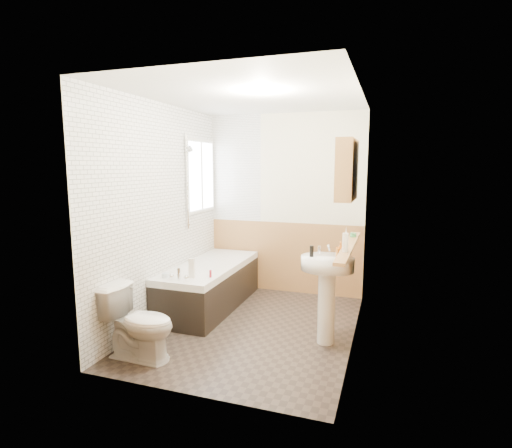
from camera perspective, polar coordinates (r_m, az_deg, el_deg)
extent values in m
plane|color=#2D2520|center=(4.61, -0.62, -14.57)|extent=(2.80, 2.80, 0.00)
plane|color=white|center=(4.30, -0.67, 17.81)|extent=(2.80, 2.80, 0.00)
cube|color=#F1EAC7|center=(5.62, 4.12, 2.79)|extent=(2.20, 0.02, 2.50)
cube|color=#F1EAC7|center=(3.00, -9.60, -2.24)|extent=(2.20, 0.02, 2.50)
cube|color=#F1EAC7|center=(4.76, -13.37, 1.57)|extent=(0.02, 2.80, 2.50)
cube|color=#F1EAC7|center=(4.05, 14.35, 0.37)|extent=(0.02, 2.80, 2.50)
cube|color=#B27E49|center=(4.22, 13.67, -9.75)|extent=(0.01, 2.80, 1.00)
cube|color=#B27E49|center=(3.24, -9.07, -15.32)|extent=(2.20, 0.01, 1.00)
cube|color=#B27E49|center=(5.72, 3.99, -4.73)|extent=(2.20, 0.01, 1.00)
cube|color=white|center=(4.75, -13.14, 1.56)|extent=(0.01, 2.80, 2.50)
cube|color=white|center=(5.79, -2.91, 7.92)|extent=(0.75, 0.01, 1.50)
cube|color=white|center=(5.54, -7.87, 6.80)|extent=(0.03, 0.79, 0.99)
cube|color=white|center=(5.53, -7.76, 6.80)|extent=(0.01, 0.70, 0.90)
cube|color=white|center=(5.53, -7.75, 6.80)|extent=(0.01, 0.04, 0.90)
cube|color=black|center=(5.20, -6.57, -9.09)|extent=(0.70, 1.76, 0.48)
cube|color=white|center=(5.12, -6.62, -6.11)|extent=(0.70, 1.76, 0.08)
cube|color=white|center=(5.13, -6.62, -6.22)|extent=(0.56, 1.62, 0.04)
cylinder|color=silver|center=(4.43, -10.98, -7.06)|extent=(0.04, 0.04, 0.14)
sphere|color=silver|center=(4.48, -11.98, -7.31)|extent=(0.06, 0.06, 0.06)
sphere|color=silver|center=(4.39, -9.94, -7.56)|extent=(0.06, 0.06, 0.06)
cylinder|color=silver|center=(5.15, -9.83, 6.01)|extent=(0.02, 0.02, 1.21)
cylinder|color=silver|center=(5.20, -9.68, -0.09)|extent=(0.04, 0.04, 0.02)
cylinder|color=silver|center=(5.16, -9.99, 12.16)|extent=(0.04, 0.04, 0.02)
cylinder|color=silver|center=(5.13, -9.45, 10.51)|extent=(0.07, 0.08, 0.09)
imported|color=white|center=(3.98, -16.34, -13.43)|extent=(0.71, 0.41, 0.68)
cylinder|color=white|center=(4.18, 9.99, -11.79)|extent=(0.17, 0.17, 0.73)
ellipsoid|color=white|center=(4.04, 10.16, -5.57)|extent=(0.53, 0.43, 0.14)
cylinder|color=silver|center=(4.13, 9.02, -3.66)|extent=(0.03, 0.03, 0.08)
cylinder|color=silver|center=(4.10, 11.82, -3.82)|extent=(0.03, 0.03, 0.08)
cylinder|color=silver|center=(4.09, 10.38, -3.38)|extent=(0.02, 0.11, 0.09)
cube|color=#B27E49|center=(4.00, 13.12, -3.11)|extent=(0.10, 1.56, 0.03)
cube|color=#B27E49|center=(3.78, 12.89, 7.55)|extent=(0.15, 0.62, 0.56)
cube|color=silver|center=(3.64, 11.44, 7.57)|extent=(0.01, 0.24, 0.42)
cube|color=silver|center=(3.94, 12.00, 7.60)|extent=(0.01, 0.24, 0.42)
cylinder|color=silver|center=(3.65, 12.63, -2.60)|extent=(0.05, 0.05, 0.17)
cone|color=silver|center=(3.68, 12.71, -2.06)|extent=(0.05, 0.05, 0.23)
cylinder|color=#388447|center=(4.44, 13.71, -1.53)|extent=(0.09, 0.09, 0.04)
imported|color=orange|center=(3.94, 11.95, -4.37)|extent=(0.13, 0.18, 0.08)
cylinder|color=black|center=(3.98, 7.95, -3.87)|extent=(0.05, 0.05, 0.11)
cube|color=silver|center=(4.48, -9.18, -6.28)|extent=(0.06, 0.05, 0.22)
cylinder|color=silver|center=(4.58, -12.79, -7.17)|extent=(0.09, 0.09, 0.05)
cylinder|color=maroon|center=(4.51, -6.52, -7.07)|extent=(0.03, 0.03, 0.08)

